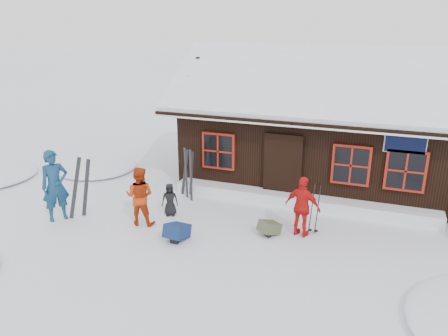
% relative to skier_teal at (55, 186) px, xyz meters
% --- Properties ---
extents(ground, '(120.00, 120.00, 0.00)m').
position_rel_skier_teal_xyz_m(ground, '(4.50, 0.85, -0.97)').
color(ground, white).
rests_on(ground, ground).
extents(mountain_hut, '(8.90, 6.09, 4.42)m').
position_rel_skier_teal_xyz_m(mountain_hut, '(6.00, 5.83, 0.60)').
color(mountain_hut, black).
rests_on(mountain_hut, ground).
extents(snow_drift, '(7.60, 0.60, 0.35)m').
position_rel_skier_teal_xyz_m(snow_drift, '(6.00, 3.10, -0.80)').
color(snow_drift, white).
rests_on(snow_drift, ground).
extents(snow_mounds, '(20.60, 13.20, 0.48)m').
position_rel_skier_teal_xyz_m(snow_mounds, '(6.15, 2.71, -0.97)').
color(snow_mounds, white).
rests_on(snow_mounds, ground).
extents(skier_teal, '(0.79, 0.85, 1.95)m').
position_rel_skier_teal_xyz_m(skier_teal, '(0.00, 0.00, 0.00)').
color(skier_teal, navy).
rests_on(skier_teal, ground).
extents(skier_orange_left, '(0.85, 0.71, 1.58)m').
position_rel_skier_teal_xyz_m(skier_orange_left, '(2.24, 0.53, -0.18)').
color(skier_orange_left, '#B9330D').
rests_on(skier_orange_left, ground).
extents(skier_orange_right, '(0.98, 0.58, 1.56)m').
position_rel_skier_teal_xyz_m(skier_orange_right, '(6.35, 1.31, -0.19)').
color(skier_orange_right, red).
rests_on(skier_orange_right, ground).
extents(skier_crouched, '(0.52, 0.43, 0.92)m').
position_rel_skier_teal_xyz_m(skier_crouched, '(2.73, 1.27, -0.51)').
color(skier_crouched, black).
rests_on(skier_crouched, ground).
extents(ski_pair_left, '(0.71, 0.35, 1.76)m').
position_rel_skier_teal_xyz_m(ski_pair_left, '(0.53, 0.34, -0.13)').
color(ski_pair_left, black).
rests_on(ski_pair_left, ground).
extents(ski_pair_mid, '(0.35, 0.24, 1.62)m').
position_rel_skier_teal_xyz_m(ski_pair_mid, '(2.74, 2.50, -0.21)').
color(ski_pair_mid, black).
rests_on(ski_pair_mid, ground).
extents(ski_pair_right, '(0.51, 0.18, 1.50)m').
position_rel_skier_teal_xyz_m(ski_pair_right, '(2.60, 2.76, -0.27)').
color(ski_pair_right, black).
rests_on(ski_pair_right, ground).
extents(ski_poles, '(0.24, 0.12, 1.37)m').
position_rel_skier_teal_xyz_m(ski_poles, '(6.62, 1.52, -0.33)').
color(ski_poles, black).
rests_on(ski_poles, ground).
extents(backpack_blue, '(0.51, 0.65, 0.33)m').
position_rel_skier_teal_xyz_m(backpack_blue, '(3.53, 0.03, -0.81)').
color(backpack_blue, navy).
rests_on(backpack_blue, ground).
extents(backpack_olive, '(0.60, 0.64, 0.28)m').
position_rel_skier_teal_xyz_m(backpack_olive, '(5.59, 1.07, -0.83)').
color(backpack_olive, '#4B5039').
rests_on(backpack_olive, ground).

